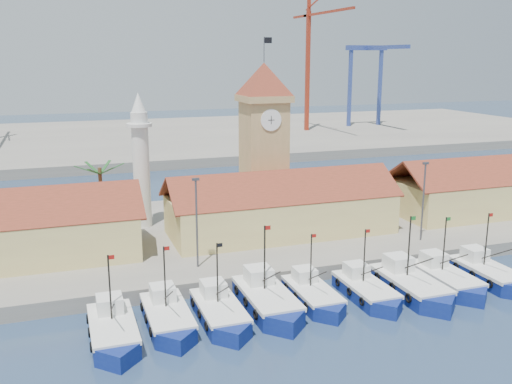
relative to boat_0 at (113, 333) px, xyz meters
name	(u,v)px	position (x,y,z in m)	size (l,w,h in m)	color
ground	(364,313)	(21.20, -1.91, -0.75)	(400.00, 400.00, 0.00)	#1C314D
quay	(269,229)	(21.20, 22.09, 0.00)	(140.00, 32.00, 1.50)	gray
terminal	(156,138)	(21.20, 108.09, 0.25)	(240.00, 80.00, 2.00)	gray
boat_0	(113,333)	(0.00, 0.00, 0.00)	(3.51, 9.62, 7.28)	navy
boat_1	(168,319)	(4.51, 1.00, -0.01)	(3.45, 9.46, 7.16)	navy
boat_2	(221,314)	(8.86, 0.49, -0.02)	(3.44, 9.42, 7.13)	navy
boat_3	(268,302)	(13.43, 1.28, 0.07)	(3.86, 10.56, 7.99)	navy
boat_4	(314,297)	(17.85, 1.30, -0.06)	(3.25, 8.91, 6.74)	navy
boat_5	(367,292)	(22.94, 0.62, -0.04)	(3.32, 9.09, 6.88)	navy
boat_6	(412,287)	(27.34, -0.03, 0.06)	(3.81, 10.45, 7.90)	navy
boat_7	(447,281)	(31.60, 0.43, 0.00)	(3.52, 9.63, 7.29)	navy
boat_8	(489,275)	(36.47, 0.26, 0.00)	(3.52, 9.63, 7.29)	navy
hall_center	(281,212)	(21.20, 18.09, 3.23)	(27.04, 10.13, 7.61)	#E1D07B
hall_right	(500,192)	(53.20, 18.09, 3.23)	(31.20, 10.13, 7.61)	#E1D07B
clock_tower	(264,138)	(21.20, 24.09, 11.21)	(5.80, 5.80, 22.70)	tan
minaret	(141,160)	(6.20, 26.09, 8.98)	(3.00, 3.00, 16.30)	silver
palm_tree	(101,195)	(1.20, 24.09, 5.49)	(5.60, 5.03, 8.39)	brown
lamp_posts	(313,208)	(21.70, 10.09, 5.72)	(80.70, 0.25, 9.03)	#3F3F44
crane_red_right	(311,50)	(62.39, 101.23, 22.94)	(1.00, 35.01, 38.78)	maroon
gantry	(372,64)	(83.20, 104.74, 19.29)	(13.00, 22.00, 23.20)	#2F4391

